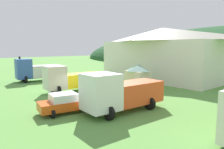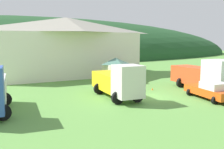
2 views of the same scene
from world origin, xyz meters
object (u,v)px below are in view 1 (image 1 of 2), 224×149
at_px(depot_building, 162,53).
at_px(traffic_cone_near_pickup, 109,97).
at_px(play_shed_cream, 138,76).
at_px(traffic_light_west, 20,66).
at_px(heavy_rig_white, 120,92).
at_px(box_truck_blue, 36,70).
at_px(flatbed_truck_yellow, 71,79).
at_px(service_pickup_orange, 69,102).

xyz_separation_m(depot_building, traffic_cone_near_pickup, (4.59, -15.59, -4.53)).
xyz_separation_m(play_shed_cream, traffic_light_west, (-15.83, -10.37, 0.84)).
relative_size(heavy_rig_white, traffic_cone_near_pickup, 15.14).
xyz_separation_m(heavy_rig_white, traffic_cone_near_pickup, (-4.85, 2.78, -1.73)).
bearing_deg(traffic_cone_near_pickup, play_shed_cream, 102.02).
distance_m(depot_building, heavy_rig_white, 20.84).
height_order(depot_building, traffic_light_west, depot_building).
distance_m(depot_building, play_shed_cream, 10.47).
bearing_deg(box_truck_blue, play_shed_cream, 125.23).
bearing_deg(play_shed_cream, traffic_light_west, -146.78).
relative_size(traffic_light_west, traffic_cone_near_pickup, 8.07).
height_order(depot_building, box_truck_blue, depot_building).
bearing_deg(depot_building, play_shed_cream, -70.86).
height_order(flatbed_truck_yellow, service_pickup_orange, flatbed_truck_yellow).
relative_size(play_shed_cream, flatbed_truck_yellow, 0.42).
height_order(heavy_rig_white, traffic_light_west, traffic_light_west).
bearing_deg(box_truck_blue, depot_building, 153.15).
distance_m(play_shed_cream, service_pickup_orange, 12.64).
bearing_deg(play_shed_cream, depot_building, 109.14).
relative_size(depot_building, flatbed_truck_yellow, 2.80).
height_order(box_truck_blue, traffic_cone_near_pickup, box_truck_blue).
bearing_deg(service_pickup_orange, flatbed_truck_yellow, -110.36).
height_order(flatbed_truck_yellow, traffic_light_west, traffic_light_west).
distance_m(flatbed_truck_yellow, service_pickup_orange, 8.55).
bearing_deg(traffic_light_west, traffic_cone_near_pickup, 14.06).
height_order(play_shed_cream, service_pickup_orange, play_shed_cream).
distance_m(heavy_rig_white, service_pickup_orange, 4.38).
bearing_deg(service_pickup_orange, play_shed_cream, -154.78).
bearing_deg(service_pickup_orange, depot_building, -153.21).
xyz_separation_m(play_shed_cream, flatbed_truck_yellow, (-3.98, -7.90, -0.05)).
bearing_deg(box_truck_blue, flatbed_truck_yellow, 98.08).
height_order(depot_building, service_pickup_orange, depot_building).
xyz_separation_m(traffic_light_west, traffic_cone_near_pickup, (17.12, 4.29, -2.49)).
distance_m(play_shed_cream, flatbed_truck_yellow, 8.84).
bearing_deg(depot_building, traffic_cone_near_pickup, -73.58).
bearing_deg(service_pickup_orange, heavy_rig_white, 149.71).
relative_size(heavy_rig_white, traffic_light_west, 1.88).
xyz_separation_m(heavy_rig_white, traffic_light_west, (-21.97, -1.51, 0.76)).
xyz_separation_m(box_truck_blue, heavy_rig_white, (21.11, -0.67, -0.06)).
xyz_separation_m(play_shed_cream, heavy_rig_white, (6.14, -8.86, 0.08)).
xyz_separation_m(depot_building, traffic_light_west, (-12.53, -19.87, -2.04)).
distance_m(play_shed_cream, heavy_rig_white, 10.78).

